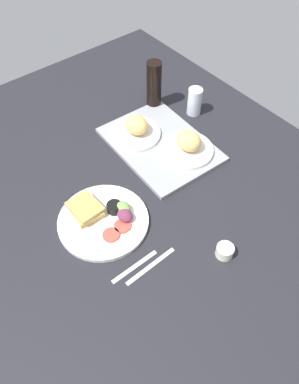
{
  "coord_description": "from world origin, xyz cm",
  "views": [
    {
      "loc": [
        65.9,
        -48.72,
        105.44
      ],
      "look_at": [
        2.0,
        3.0,
        4.0
      ],
      "focal_mm": 35.14,
      "sensor_mm": 36.0,
      "label": 1
    }
  ],
  "objects_px": {
    "bread_plate_near": "(136,129)",
    "espresso_cup": "(225,251)",
    "plate_with_salad": "(103,218)",
    "knife": "(151,266)",
    "drinking_glass": "(195,101)",
    "soda_bottle": "(154,85)",
    "fork": "(135,267)",
    "serving_tray": "(160,144)",
    "bread_plate_far": "(188,145)"
  },
  "relations": [
    {
      "from": "bread_plate_near",
      "to": "espresso_cup",
      "type": "distance_m",
      "value": 0.62
    },
    {
      "from": "plate_with_salad",
      "to": "knife",
      "type": "relative_size",
      "value": 1.62
    },
    {
      "from": "plate_with_salad",
      "to": "drinking_glass",
      "type": "xyz_separation_m",
      "value": [
        -0.22,
        0.63,
        0.04
      ]
    },
    {
      "from": "soda_bottle",
      "to": "fork",
      "type": "xyz_separation_m",
      "value": [
        0.58,
        -0.55,
        -0.1
      ]
    },
    {
      "from": "espresso_cup",
      "to": "fork",
      "type": "distance_m",
      "value": 0.29
    },
    {
      "from": "serving_tray",
      "to": "fork",
      "type": "xyz_separation_m",
      "value": [
        0.36,
        -0.41,
        -0.01
      ]
    },
    {
      "from": "drinking_glass",
      "to": "soda_bottle",
      "type": "relative_size",
      "value": 0.56
    },
    {
      "from": "serving_tray",
      "to": "soda_bottle",
      "type": "distance_m",
      "value": 0.28
    },
    {
      "from": "fork",
      "to": "knife",
      "type": "height_order",
      "value": "same"
    },
    {
      "from": "bread_plate_far",
      "to": "soda_bottle",
      "type": "relative_size",
      "value": 0.98
    },
    {
      "from": "bread_plate_far",
      "to": "soda_bottle",
      "type": "height_order",
      "value": "soda_bottle"
    },
    {
      "from": "drinking_glass",
      "to": "plate_with_salad",
      "type": "bearing_deg",
      "value": -70.39
    },
    {
      "from": "fork",
      "to": "bread_plate_near",
      "type": "bearing_deg",
      "value": 52.14
    },
    {
      "from": "soda_bottle",
      "to": "knife",
      "type": "height_order",
      "value": "soda_bottle"
    },
    {
      "from": "plate_with_salad",
      "to": "bread_plate_near",
      "type": "bearing_deg",
      "value": 127.23
    },
    {
      "from": "plate_with_salad",
      "to": "espresso_cup",
      "type": "distance_m",
      "value": 0.42
    },
    {
      "from": "plate_with_salad",
      "to": "espresso_cup",
      "type": "bearing_deg",
      "value": 32.71
    },
    {
      "from": "bread_plate_far",
      "to": "drinking_glass",
      "type": "distance_m",
      "value": 0.25
    },
    {
      "from": "plate_with_salad",
      "to": "drinking_glass",
      "type": "distance_m",
      "value": 0.67
    },
    {
      "from": "bread_plate_near",
      "to": "knife",
      "type": "distance_m",
      "value": 0.59
    },
    {
      "from": "serving_tray",
      "to": "knife",
      "type": "height_order",
      "value": "serving_tray"
    },
    {
      "from": "espresso_cup",
      "to": "fork",
      "type": "relative_size",
      "value": 0.33
    },
    {
      "from": "fork",
      "to": "drinking_glass",
      "type": "bearing_deg",
      "value": 33.54
    },
    {
      "from": "serving_tray",
      "to": "soda_bottle",
      "type": "height_order",
      "value": "soda_bottle"
    },
    {
      "from": "drinking_glass",
      "to": "fork",
      "type": "bearing_deg",
      "value": -56.63
    },
    {
      "from": "drinking_glass",
      "to": "fork",
      "type": "relative_size",
      "value": 0.7
    },
    {
      "from": "bread_plate_near",
      "to": "plate_with_salad",
      "type": "height_order",
      "value": "bread_plate_near"
    },
    {
      "from": "bread_plate_near",
      "to": "plate_with_salad",
      "type": "relative_size",
      "value": 0.68
    },
    {
      "from": "soda_bottle",
      "to": "serving_tray",
      "type": "bearing_deg",
      "value": -33.77
    },
    {
      "from": "serving_tray",
      "to": "espresso_cup",
      "type": "distance_m",
      "value": 0.53
    },
    {
      "from": "fork",
      "to": "plate_with_salad",
      "type": "bearing_deg",
      "value": 83.53
    },
    {
      "from": "plate_with_salad",
      "to": "knife",
      "type": "xyz_separation_m",
      "value": [
        0.24,
        0.02,
        -0.01
      ]
    },
    {
      "from": "bread_plate_near",
      "to": "soda_bottle",
      "type": "xyz_separation_m",
      "value": [
        -0.11,
        0.19,
        0.06
      ]
    },
    {
      "from": "bread_plate_near",
      "to": "soda_bottle",
      "type": "height_order",
      "value": "soda_bottle"
    },
    {
      "from": "drinking_glass",
      "to": "knife",
      "type": "bearing_deg",
      "value": -53.12
    },
    {
      "from": "bread_plate_near",
      "to": "knife",
      "type": "bearing_deg",
      "value": -33.17
    },
    {
      "from": "drinking_glass",
      "to": "knife",
      "type": "relative_size",
      "value": 0.63
    },
    {
      "from": "serving_tray",
      "to": "bread_plate_near",
      "type": "height_order",
      "value": "bread_plate_near"
    },
    {
      "from": "soda_bottle",
      "to": "espresso_cup",
      "type": "bearing_deg",
      "value": -22.79
    },
    {
      "from": "drinking_glass",
      "to": "soda_bottle",
      "type": "distance_m",
      "value": 0.19
    },
    {
      "from": "bread_plate_near",
      "to": "bread_plate_far",
      "type": "relative_size",
      "value": 1.0
    },
    {
      "from": "plate_with_salad",
      "to": "knife",
      "type": "bearing_deg",
      "value": 3.86
    },
    {
      "from": "bread_plate_near",
      "to": "espresso_cup",
      "type": "xyz_separation_m",
      "value": [
        0.61,
        -0.11,
        -0.02
      ]
    },
    {
      "from": "serving_tray",
      "to": "drinking_glass",
      "type": "xyz_separation_m",
      "value": [
        -0.07,
        0.25,
        0.05
      ]
    },
    {
      "from": "drinking_glass",
      "to": "espresso_cup",
      "type": "distance_m",
      "value": 0.7
    },
    {
      "from": "espresso_cup",
      "to": "plate_with_salad",
      "type": "bearing_deg",
      "value": -147.29
    },
    {
      "from": "espresso_cup",
      "to": "soda_bottle",
      "type": "bearing_deg",
      "value": 157.21
    },
    {
      "from": "espresso_cup",
      "to": "knife",
      "type": "distance_m",
      "value": 0.24
    },
    {
      "from": "drinking_glass",
      "to": "espresso_cup",
      "type": "height_order",
      "value": "drinking_glass"
    },
    {
      "from": "serving_tray",
      "to": "plate_with_salad",
      "type": "bearing_deg",
      "value": -67.72
    }
  ]
}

